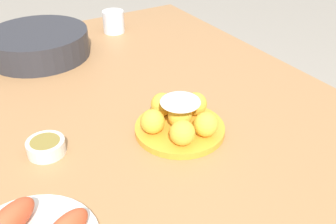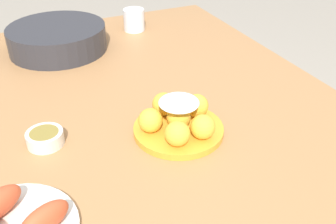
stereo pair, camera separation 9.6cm
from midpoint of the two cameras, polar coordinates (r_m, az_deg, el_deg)
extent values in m
cylinder|color=#A87547|center=(1.97, -1.55, 3.86)|extent=(0.06, 0.06, 0.72)
cube|color=#A87547|center=(1.01, -4.33, -1.91)|extent=(1.60, 1.06, 0.03)
cylinder|color=gold|center=(0.96, -1.16, -2.54)|extent=(0.22, 0.22, 0.02)
sphere|color=yellow|center=(0.98, -3.62, 1.04)|extent=(0.06, 0.06, 0.06)
sphere|color=yellow|center=(0.92, -5.23, -1.48)|extent=(0.06, 0.06, 0.06)
sphere|color=yellow|center=(0.88, -1.02, -3.15)|extent=(0.06, 0.06, 0.06)
sphere|color=yellow|center=(0.91, 2.51, -1.91)|extent=(0.06, 0.06, 0.06)
sphere|color=yellow|center=(0.98, 1.22, 1.10)|extent=(0.06, 0.06, 0.06)
ellipsoid|color=white|center=(0.91, -1.21, 1.38)|extent=(0.10, 0.10, 0.02)
sphere|color=yellow|center=(0.94, -1.18, -0.68)|extent=(0.06, 0.06, 0.06)
cylinder|color=#2D2D33|center=(1.41, -20.20, 9.22)|extent=(0.33, 0.33, 0.09)
cylinder|color=brown|center=(1.40, -20.49, 10.62)|extent=(0.27, 0.27, 0.01)
cylinder|color=silver|center=(0.94, -20.11, -4.89)|extent=(0.09, 0.09, 0.03)
cylinder|color=olive|center=(0.93, -20.27, -4.24)|extent=(0.07, 0.07, 0.01)
ellipsoid|color=#D1512D|center=(0.77, -25.44, -14.15)|extent=(0.10, 0.12, 0.05)
cylinder|color=white|center=(1.55, -9.72, 12.76)|extent=(0.08, 0.08, 0.08)
camera|label=1|loc=(0.05, -92.86, -1.84)|focal=42.00mm
camera|label=2|loc=(0.05, 87.14, 1.84)|focal=42.00mm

